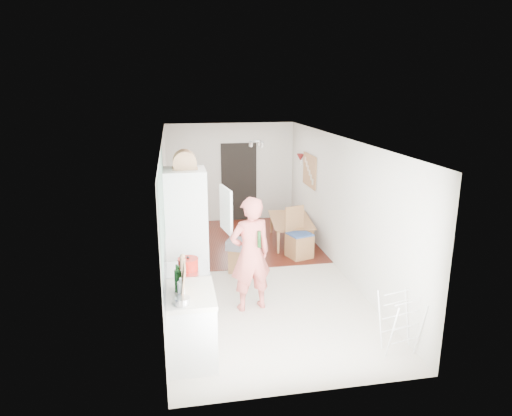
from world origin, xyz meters
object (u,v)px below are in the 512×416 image
object	(u,v)px
drying_rack	(400,324)
dining_chair	(300,233)
stool	(239,259)
person	(250,244)
dining_table	(292,233)

from	to	relation	value
drying_rack	dining_chair	bearing A→B (deg)	82.31
dining_chair	stool	world-z (taller)	dining_chair
person	dining_chair	xyz separation A→B (m)	(1.34, 1.97, -0.55)
drying_rack	dining_table	bearing A→B (deg)	80.01
dining_chair	stool	distance (m)	1.41
person	stool	distance (m)	1.71
stool	drying_rack	world-z (taller)	drying_rack
dining_chair	drying_rack	bearing A→B (deg)	-101.57
dining_table	stool	world-z (taller)	stool
dining_table	stool	distance (m)	1.96
person	stool	size ratio (longest dim) A/B	4.59
person	dining_table	xyz separation A→B (m)	(1.42, 2.89, -0.84)
dining_chair	dining_table	bearing A→B (deg)	67.27
drying_rack	person	bearing A→B (deg)	124.21
dining_table	drying_rack	world-z (taller)	drying_rack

